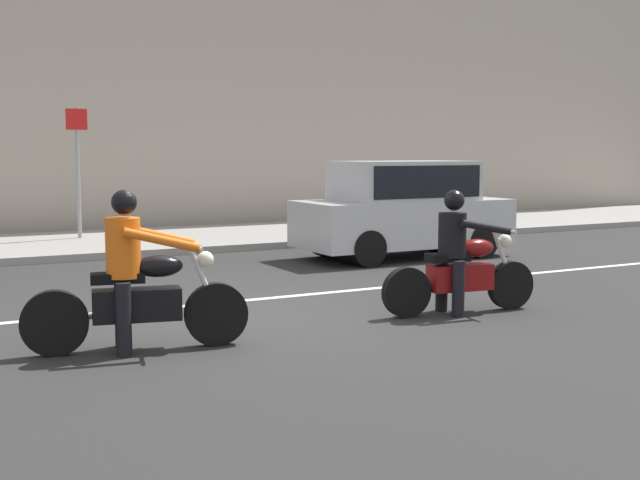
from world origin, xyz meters
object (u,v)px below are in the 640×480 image
object	(u,v)px
motorcycle_with_rider_black_leather	(459,263)
street_sign_post	(78,160)
motorcycle_with_rider_orange_stripe	(135,286)
parked_hatchback_silver	(403,208)

from	to	relation	value
motorcycle_with_rider_black_leather	street_sign_post	bearing A→B (deg)	105.09
motorcycle_with_rider_orange_stripe	street_sign_post	distance (m)	9.79
motorcycle_with_rider_orange_stripe	street_sign_post	size ratio (longest dim) A/B	0.80
motorcycle_with_rider_black_leather	motorcycle_with_rider_orange_stripe	bearing A→B (deg)	179.74
motorcycle_with_rider_black_leather	parked_hatchback_silver	xyz separation A→B (m)	(2.31, 4.66, 0.31)
motorcycle_with_rider_black_leather	street_sign_post	distance (m)	10.05
street_sign_post	motorcycle_with_rider_orange_stripe	bearing A→B (deg)	-98.25
motorcycle_with_rider_orange_stripe	parked_hatchback_silver	xyz separation A→B (m)	(6.30, 4.65, 0.28)
motorcycle_with_rider_orange_stripe	motorcycle_with_rider_black_leather	bearing A→B (deg)	-0.26
street_sign_post	motorcycle_with_rider_black_leather	bearing A→B (deg)	-74.91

